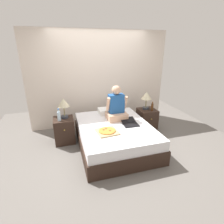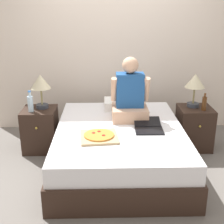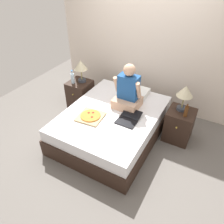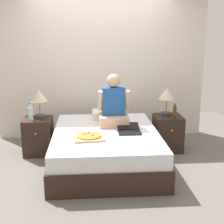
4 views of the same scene
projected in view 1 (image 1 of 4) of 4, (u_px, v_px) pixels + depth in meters
ground_plane at (114, 145)px, 3.94m from camera, size 5.73×5.73×0.00m
wall_back at (100, 80)px, 4.71m from camera, size 3.73×0.12×2.50m
bed at (114, 135)px, 3.85m from camera, size 1.53×1.98×0.51m
nightstand_left at (64, 130)px, 4.00m from camera, size 0.44×0.47×0.58m
lamp_on_left_nightstand at (64, 104)px, 3.84m from camera, size 0.26×0.26×0.45m
water_bottle at (59, 116)px, 3.76m from camera, size 0.07×0.07×0.28m
nightstand_right at (147, 120)px, 4.56m from camera, size 0.44×0.47×0.58m
lamp_on_right_nightstand at (146, 97)px, 4.38m from camera, size 0.26×0.26×0.45m
beer_bottle at (152, 107)px, 4.36m from camera, size 0.06×0.06×0.23m
pillow at (109, 111)px, 4.39m from camera, size 0.52×0.34×0.12m
person_seated at (116, 107)px, 3.96m from camera, size 0.47×0.40×0.78m
laptop at (130, 123)px, 3.78m from camera, size 0.32×0.42×0.07m
pizza_box at (107, 131)px, 3.42m from camera, size 0.44×0.44×0.05m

